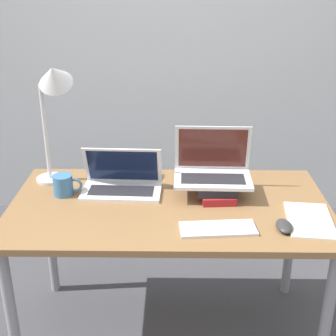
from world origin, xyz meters
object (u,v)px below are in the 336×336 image
at_px(mouse, 284,226).
at_px(desk_lamp, 53,90).
at_px(wireless_keyboard, 218,229).
at_px(notepad, 310,220).
at_px(book_stack, 216,187).
at_px(laptop_left, 122,182).
at_px(mug, 64,185).
at_px(laptop_on_books, 213,169).

xyz_separation_m(mouse, desk_lamp, (-1.03, 0.44, 0.46)).
distance_m(wireless_keyboard, notepad, 0.41).
bearing_deg(desk_lamp, notepad, -17.83).
xyz_separation_m(book_stack, desk_lamp, (-0.76, 0.12, 0.44)).
relative_size(notepad, desk_lamp, 0.51).
bearing_deg(mouse, notepad, 29.12).
bearing_deg(book_stack, desk_lamp, 170.99).
xyz_separation_m(laptop_left, book_stack, (0.45, -0.04, -0.01)).
bearing_deg(notepad, mug, 167.76).
distance_m(book_stack, wireless_keyboard, 0.33).
height_order(wireless_keyboard, mug, mug).
distance_m(book_stack, mouse, 0.41).
bearing_deg(notepad, book_stack, 147.18).
bearing_deg(laptop_left, book_stack, -4.71).
height_order(laptop_on_books, notepad, laptop_on_books).
relative_size(laptop_left, mouse, 3.38).
distance_m(laptop_on_books, desk_lamp, 0.83).
relative_size(laptop_left, mug, 2.78).
xyz_separation_m(laptop_left, wireless_keyboard, (0.44, -0.36, -0.04)).
bearing_deg(wireless_keyboard, book_stack, 87.44).
bearing_deg(mug, desk_lamp, 107.45).
height_order(book_stack, laptop_on_books, laptop_on_books).
bearing_deg(notepad, desk_lamp, 162.17).
xyz_separation_m(laptop_on_books, mug, (-0.71, -0.04, -0.07)).
height_order(laptop_left, notepad, laptop_left).
bearing_deg(mouse, wireless_keyboard, -178.22).
relative_size(book_stack, wireless_keyboard, 0.79).
xyz_separation_m(book_stack, wireless_keyboard, (-0.01, -0.33, -0.03)).
distance_m(laptop_on_books, notepad, 0.50).
xyz_separation_m(notepad, desk_lamp, (-1.15, 0.37, 0.47)).
bearing_deg(laptop_on_books, mouse, -51.40).
bearing_deg(mug, book_stack, 0.64).
bearing_deg(mug, laptop_on_books, 2.85).
bearing_deg(laptop_left, mug, -170.59).
relative_size(mouse, desk_lamp, 0.18).
bearing_deg(laptop_on_books, mug, -177.15).
relative_size(laptop_on_books, desk_lamp, 0.58).
distance_m(laptop_left, desk_lamp, 0.54).
distance_m(notepad, desk_lamp, 1.30).
height_order(laptop_left, book_stack, laptop_left).
relative_size(wireless_keyboard, mug, 2.34).
height_order(mouse, mug, mug).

